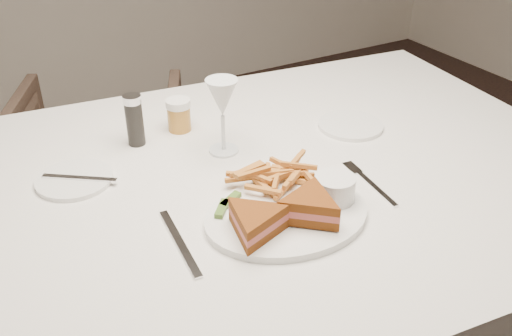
{
  "coord_description": "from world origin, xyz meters",
  "views": [
    {
      "loc": [
        -0.57,
        -0.57,
        1.4
      ],
      "look_at": [
        -0.08,
        0.29,
        0.8
      ],
      "focal_mm": 40.0,
      "sensor_mm": 36.0,
      "label": 1
    }
  ],
  "objects": [
    {
      "name": "chair_far",
      "position": [
        -0.16,
        1.33,
        0.31
      ],
      "size": [
        0.79,
        0.77,
        0.62
      ],
      "primitive_type": "imported",
      "rotation": [
        0.0,
        0.0,
        2.71
      ],
      "color": "#4F3B30",
      "rests_on": "ground"
    },
    {
      "name": "table_setting",
      "position": [
        -0.08,
        0.28,
        0.79
      ],
      "size": [
        0.82,
        0.64,
        0.18
      ],
      "color": "white",
      "rests_on": "table"
    },
    {
      "name": "table",
      "position": [
        -0.08,
        0.34,
        0.38
      ],
      "size": [
        1.68,
        1.21,
        0.75
      ],
      "primitive_type": "cube",
      "rotation": [
        0.0,
        0.0,
        -0.11
      ],
      "color": "silver",
      "rests_on": "ground"
    }
  ]
}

